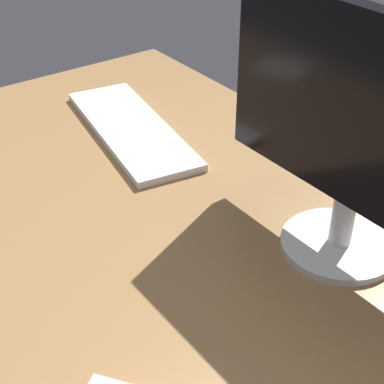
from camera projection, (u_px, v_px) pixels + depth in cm
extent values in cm
cube|color=olive|center=(172.00, 228.00, 100.60)|extent=(140.00, 84.00, 2.00)
cylinder|color=silver|center=(338.00, 244.00, 94.39)|extent=(18.27, 18.27, 1.25)
cylinder|color=silver|center=(343.00, 221.00, 91.80)|extent=(3.55, 3.55, 8.03)
cube|color=black|center=(361.00, 113.00, 81.62)|extent=(48.37, 3.23, 28.54)
cube|color=white|center=(131.00, 129.00, 126.20)|extent=(44.10, 21.03, 1.59)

